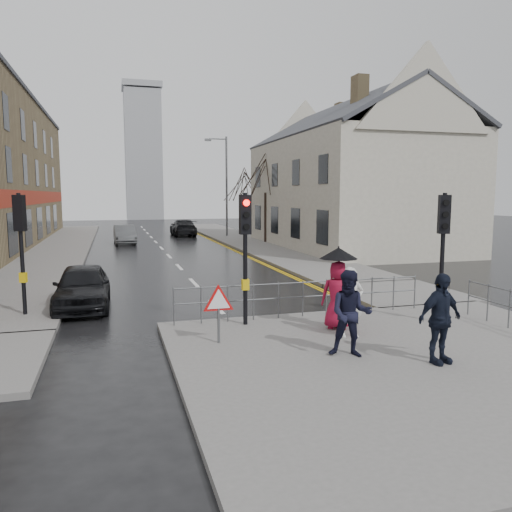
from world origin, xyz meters
TOP-DOWN VIEW (x-y plane):
  - ground at (0.00, 0.00)m, footprint 120.00×120.00m
  - near_pavement at (3.00, -3.50)m, footprint 10.00×9.00m
  - left_pavement at (-6.50, 23.00)m, footprint 4.00×44.00m
  - right_pavement at (6.50, 25.00)m, footprint 4.00×40.00m
  - pavement_bridge_right at (6.50, 3.00)m, footprint 4.00×4.20m
  - building_right_cream at (12.00, 18.00)m, footprint 9.00×16.40m
  - church_tower at (1.50, 62.00)m, footprint 5.00×5.00m
  - traffic_signal_near_left at (0.20, 0.20)m, footprint 0.28×0.27m
  - traffic_signal_near_right at (5.20, -1.00)m, footprint 0.34×0.33m
  - traffic_signal_far_left at (-5.50, 3.00)m, footprint 0.34×0.33m
  - guard_railing_front at (1.95, 0.60)m, footprint 7.14×0.04m
  - warning_sign at (-0.80, -1.21)m, footprint 0.80×0.07m
  - street_lamp at (5.82, 28.00)m, footprint 1.83×0.25m
  - tree_near at (7.50, 22.00)m, footprint 2.40×2.40m
  - tree_far at (8.00, 30.00)m, footprint 2.40×2.40m
  - pedestrian_a at (2.31, -1.59)m, footprint 0.64×0.45m
  - pedestrian_b at (1.63, -2.90)m, footprint 1.10×1.01m
  - pedestrian_with_umbrella at (2.33, -0.82)m, footprint 1.00×0.96m
  - pedestrian_d at (3.15, -3.77)m, footprint 1.13×0.63m
  - car_parked at (-4.00, 4.00)m, footprint 1.65×4.00m
  - car_mid at (-2.24, 24.66)m, footprint 1.58×4.12m
  - car_far at (2.77, 30.72)m, footprint 2.11×4.92m

SIDE VIEW (x-z plane):
  - ground at x=0.00m, z-range 0.00..0.00m
  - near_pavement at x=3.00m, z-range 0.00..0.14m
  - left_pavement at x=-6.50m, z-range 0.00..0.14m
  - right_pavement at x=6.50m, z-range 0.00..0.14m
  - pavement_bridge_right at x=6.50m, z-range 0.00..0.14m
  - car_mid at x=-2.24m, z-range 0.00..1.34m
  - car_parked at x=-4.00m, z-range 0.00..1.36m
  - car_far at x=2.77m, z-range 0.00..1.41m
  - guard_railing_front at x=1.95m, z-range 0.36..1.36m
  - pedestrian_a at x=2.31m, z-range 0.14..1.80m
  - warning_sign at x=-0.80m, z-range 0.37..1.72m
  - pedestrian_b at x=1.63m, z-range 0.14..1.95m
  - pedestrian_d at x=3.15m, z-range 0.14..1.96m
  - pedestrian_with_umbrella at x=2.33m, z-range 0.23..2.28m
  - traffic_signal_near_left at x=0.20m, z-range 0.76..4.16m
  - traffic_signal_near_right at x=5.20m, z-range 0.76..4.16m
  - traffic_signal_far_left at x=-5.50m, z-range 0.76..4.16m
  - tree_far at x=8.00m, z-range 1.60..7.24m
  - street_lamp at x=5.82m, z-range 0.71..8.71m
  - building_right_cream at x=12.00m, z-range -0.27..9.83m
  - tree_near at x=7.50m, z-range 1.85..8.43m
  - church_tower at x=1.50m, z-range 0.00..18.00m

